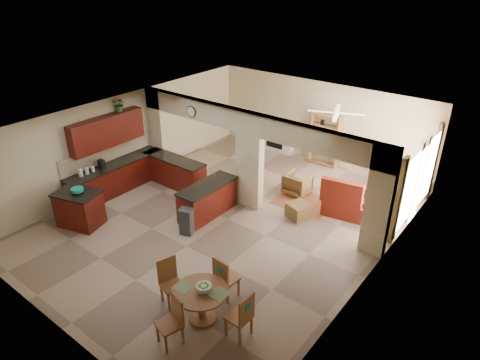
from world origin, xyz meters
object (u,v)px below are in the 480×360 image
Objects in this scene: kitchen_island at (79,208)px; dining_table at (201,300)px; armchair at (298,184)px; sofa at (394,194)px.

dining_table is at bearing -22.84° from kitchen_island.
armchair is at bearing 102.05° from dining_table.
kitchen_island is at bearing 53.15° from armchair.
kitchen_island is at bearing 173.55° from dining_table.
kitchen_island is 1.76× the size of armchair.
dining_table is 6.75m from sofa.
kitchen_island is 6.23m from armchair.
sofa reaches higher than dining_table.
kitchen_island is 0.48× the size of sofa.
dining_table is 0.39× the size of sofa.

